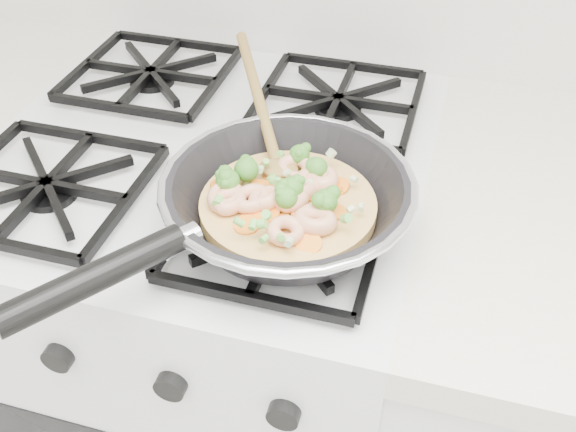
# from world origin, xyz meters

# --- Properties ---
(stove) EXTENTS (0.60, 0.60, 0.92)m
(stove) POSITION_xyz_m (0.00, 1.70, 0.46)
(stove) COLOR white
(stove) RESTS_ON ground
(skillet) EXTENTS (0.34, 0.54, 0.10)m
(skillet) POSITION_xyz_m (0.15, 1.56, 0.96)
(skillet) COLOR black
(skillet) RESTS_ON stove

